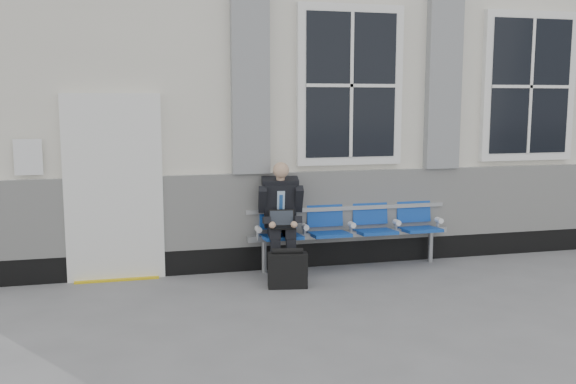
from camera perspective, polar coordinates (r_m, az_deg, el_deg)
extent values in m
plane|color=slate|center=(8.05, 23.65, -7.45)|extent=(70.00, 70.00, 0.00)
cube|color=silver|center=(10.75, 12.75, 8.11)|extent=(14.00, 4.00, 4.20)
cube|color=black|center=(9.18, 18.10, -4.33)|extent=(14.00, 0.10, 0.30)
cube|color=silver|center=(9.07, 18.30, -0.64)|extent=(14.00, 0.08, 0.90)
cube|color=gray|center=(7.68, -3.38, 10.60)|extent=(0.45, 0.14, 2.40)
cube|color=gray|center=(8.51, 13.66, 10.14)|extent=(0.45, 0.14, 2.40)
cube|color=white|center=(8.02, 5.52, 9.39)|extent=(1.35, 0.10, 1.95)
cube|color=black|center=(7.98, 5.65, 9.40)|extent=(1.15, 0.02, 1.75)
cube|color=white|center=(9.17, 20.59, 8.76)|extent=(1.35, 0.10, 1.95)
cube|color=black|center=(9.13, 20.77, 8.75)|extent=(1.15, 0.02, 1.75)
cube|color=black|center=(7.77, -15.20, 0.31)|extent=(0.95, 0.30, 2.10)
cube|color=white|center=(7.62, -15.22, 0.16)|extent=(1.10, 0.10, 2.20)
cube|color=gold|center=(7.85, -14.93, -7.34)|extent=(0.95, 0.30, 0.02)
cube|color=white|center=(7.65, -22.09, 2.90)|extent=(0.30, 0.02, 0.40)
cube|color=#9EA0A3|center=(8.03, 5.57, -3.75)|extent=(2.60, 0.07, 0.07)
cube|color=#9EA0A3|center=(8.09, 5.31, -1.43)|extent=(2.60, 0.05, 0.05)
cylinder|color=#9EA0A3|center=(7.79, -2.14, -5.79)|extent=(0.06, 0.06, 0.39)
cylinder|color=#9EA0A3|center=(8.51, 12.57, -4.78)|extent=(0.06, 0.06, 0.39)
cube|color=#0A3A98|center=(7.70, -0.56, -4.00)|extent=(0.46, 0.42, 0.07)
cube|color=#0A3A98|center=(7.85, -0.93, -1.83)|extent=(0.46, 0.10, 0.40)
cube|color=#0A3A98|center=(7.86, 3.70, -3.77)|extent=(0.46, 0.42, 0.07)
cube|color=#0A3A98|center=(8.01, 3.26, -1.65)|extent=(0.46, 0.10, 0.40)
cube|color=#0A3A98|center=(8.06, 7.78, -3.53)|extent=(0.46, 0.42, 0.07)
cube|color=#0A3A98|center=(8.20, 7.27, -1.46)|extent=(0.46, 0.10, 0.40)
cube|color=#0A3A98|center=(8.30, 11.63, -3.28)|extent=(0.46, 0.42, 0.07)
cube|color=#0A3A98|center=(8.44, 11.06, -1.28)|extent=(0.46, 0.10, 0.40)
cylinder|color=white|center=(7.65, -2.66, -3.33)|extent=(0.07, 0.12, 0.07)
cylinder|color=white|center=(7.78, 1.53, -3.12)|extent=(0.07, 0.12, 0.07)
cylinder|color=white|center=(7.96, 5.70, -2.90)|extent=(0.07, 0.12, 0.07)
cylinder|color=white|center=(8.18, 9.66, -2.68)|extent=(0.07, 0.12, 0.07)
cylinder|color=white|center=(8.43, 13.28, -2.46)|extent=(0.07, 0.12, 0.07)
cube|color=black|center=(7.46, -1.08, -7.63)|extent=(0.13, 0.25, 0.08)
cube|color=black|center=(7.48, 0.31, -7.59)|extent=(0.13, 0.25, 0.08)
cube|color=black|center=(7.46, -1.12, -6.01)|extent=(0.12, 0.13, 0.47)
cube|color=black|center=(7.48, 0.26, -5.98)|extent=(0.12, 0.13, 0.47)
cube|color=black|center=(7.59, -1.27, -3.54)|extent=(0.18, 0.42, 0.13)
cube|color=black|center=(7.61, 0.10, -3.51)|extent=(0.18, 0.42, 0.13)
cube|color=black|center=(7.72, -0.72, -1.08)|extent=(0.42, 0.36, 0.57)
cube|color=silver|center=(7.61, -0.64, -1.08)|extent=(0.10, 0.10, 0.32)
cube|color=#21509A|center=(7.61, -0.63, -1.22)|extent=(0.05, 0.08, 0.27)
cube|color=black|center=(7.66, -0.70, 0.89)|extent=(0.46, 0.27, 0.13)
cylinder|color=tan|center=(7.60, -0.67, 1.32)|extent=(0.10, 0.10, 0.09)
sphere|color=tan|center=(7.54, -0.63, 1.96)|extent=(0.19, 0.19, 0.19)
cube|color=black|center=(7.60, -2.28, -0.68)|extent=(0.12, 0.27, 0.34)
cube|color=black|center=(7.65, 0.97, -0.62)|extent=(0.12, 0.27, 0.34)
cube|color=black|center=(7.48, -1.91, -2.51)|extent=(0.12, 0.29, 0.13)
cube|color=black|center=(7.52, 0.84, -2.45)|extent=(0.12, 0.29, 0.13)
sphere|color=tan|center=(7.37, -1.41, -2.96)|extent=(0.08, 0.08, 0.08)
sphere|color=tan|center=(7.39, 0.54, -2.92)|extent=(0.08, 0.08, 0.08)
cube|color=black|center=(7.46, -0.49, -3.17)|extent=(0.32, 0.25, 0.02)
cube|color=black|center=(7.54, -0.57, -2.31)|extent=(0.31, 0.12, 0.19)
cube|color=black|center=(7.54, -0.56, -2.32)|extent=(0.28, 0.10, 0.16)
cube|color=black|center=(7.19, -0.04, -6.98)|extent=(0.46, 0.25, 0.39)
cylinder|color=black|center=(7.13, -0.04, -5.28)|extent=(0.35, 0.12, 0.07)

